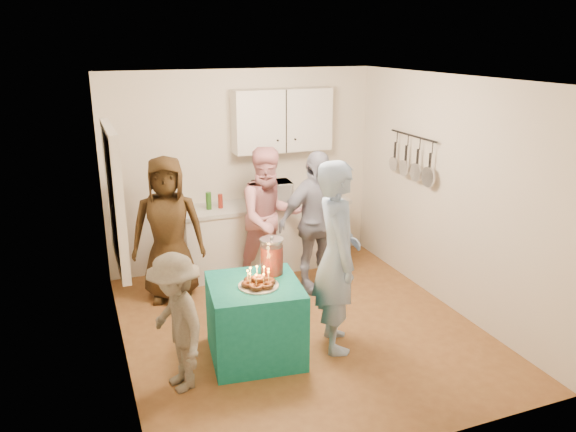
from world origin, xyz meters
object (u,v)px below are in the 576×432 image
object	(u,v)px
microwave	(272,192)
woman_back_left	(168,229)
woman_back_right	(315,222)
party_table	(255,320)
punch_jar	(272,257)
woman_back_center	(270,218)
man_birthday	(337,257)
child_near_left	(176,323)
counter	(265,237)

from	to	relation	value
microwave	woman_back_left	world-z (taller)	woman_back_left
woman_back_left	woman_back_right	world-z (taller)	woman_back_right
microwave	party_table	xyz separation A→B (m)	(-0.91, -2.05, -0.67)
punch_jar	woman_back_left	xyz separation A→B (m)	(-0.77, 1.42, -0.07)
woman_back_left	woman_back_center	bearing A→B (deg)	9.55
man_birthday	child_near_left	xyz separation A→B (m)	(-1.60, -0.15, -0.32)
woman_back_center	woman_back_right	world-z (taller)	woman_back_center
punch_jar	woman_back_center	size ratio (longest dim) A/B	0.19
punch_jar	man_birthday	distance (m)	0.63
child_near_left	woman_back_left	bearing A→B (deg)	160.18
woman_back_right	man_birthday	bearing A→B (deg)	-116.88
woman_back_right	counter	bearing A→B (deg)	100.06
microwave	woman_back_center	size ratio (longest dim) A/B	0.28
party_table	woman_back_left	size ratio (longest dim) A/B	0.50
counter	child_near_left	distance (m)	2.81
party_table	woman_back_left	bearing A→B (deg)	108.37
punch_jar	man_birthday	size ratio (longest dim) A/B	0.18
punch_jar	woman_back_right	bearing A→B (deg)	48.38
punch_jar	microwave	bearing A→B (deg)	70.26
microwave	child_near_left	distance (m)	2.89
counter	woman_back_center	size ratio (longest dim) A/B	1.26
punch_jar	woman_back_left	world-z (taller)	woman_back_left
woman_back_center	woman_back_right	xyz separation A→B (m)	(0.46, -0.32, -0.01)
man_birthday	woman_back_left	world-z (taller)	man_birthday
punch_jar	child_near_left	size ratio (longest dim) A/B	0.27
child_near_left	woman_back_center	bearing A→B (deg)	128.38
microwave	woman_back_left	distance (m)	1.52
woman_back_left	woman_back_right	distance (m)	1.73
party_table	woman_back_left	world-z (taller)	woman_back_left
woman_back_center	woman_back_right	bearing A→B (deg)	-37.45
punch_jar	man_birthday	world-z (taller)	man_birthday
party_table	man_birthday	bearing A→B (deg)	-6.85
woman_back_center	child_near_left	xyz separation A→B (m)	(-1.48, -1.78, -0.24)
counter	man_birthday	xyz separation A→B (m)	(-0.00, -2.15, 0.52)
microwave	man_birthday	xyz separation A→B (m)	(-0.10, -2.15, -0.10)
man_birthday	woman_back_right	size ratio (longest dim) A/B	1.10
woman_back_left	punch_jar	bearing A→B (deg)	-49.18
woman_back_center	punch_jar	bearing A→B (deg)	-110.88
microwave	counter	bearing A→B (deg)	-174.76
man_birthday	child_near_left	size ratio (longest dim) A/B	1.51
microwave	punch_jar	distance (m)	2.00
woman_back_left	woman_back_right	size ratio (longest dim) A/B	0.99
punch_jar	woman_back_right	world-z (taller)	woman_back_right
microwave	party_table	distance (m)	2.34
party_table	child_near_left	xyz separation A→B (m)	(-0.79, -0.25, 0.25)
party_table	man_birthday	distance (m)	0.99
counter	woman_back_right	world-z (taller)	woman_back_right
punch_jar	woman_back_left	distance (m)	1.62
counter	punch_jar	xyz separation A→B (m)	(-0.58, -1.88, 0.50)
woman_back_left	child_near_left	size ratio (longest dim) A/B	1.36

